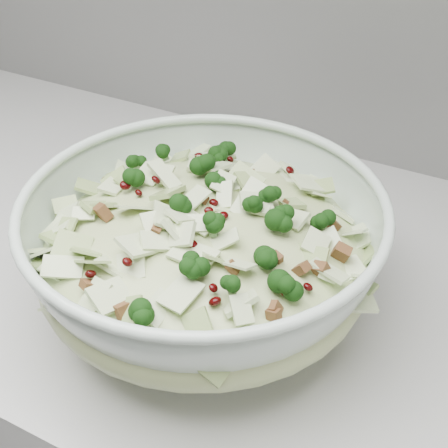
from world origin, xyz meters
The scene contains 2 objects.
mixing_bowl centered at (0.64, 1.60, 0.97)m, with size 0.35×0.35×0.14m.
salad centered at (0.64, 1.60, 0.99)m, with size 0.43×0.43×0.14m.
Camera 1 is at (0.88, 1.19, 1.36)m, focal length 50.00 mm.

